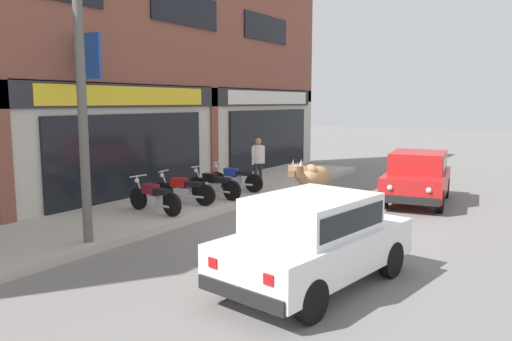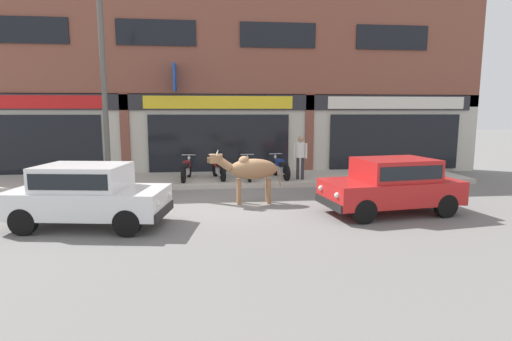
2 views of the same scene
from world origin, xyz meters
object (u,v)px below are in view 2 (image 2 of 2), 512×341
Objects in this scene: car_0 at (87,192)px; car_1 at (392,183)px; motorcycle_0 at (186,169)px; motorcycle_3 at (281,168)px; motorcycle_2 at (248,169)px; pedestrian at (300,153)px; cow at (250,170)px; utility_pole at (105,95)px; motorcycle_1 at (219,169)px.

car_1 is at bearing 3.02° from car_0.
motorcycle_0 and motorcycle_3 have the same top height.
pedestrian is at bearing -8.41° from motorcycle_2.
cow is 3.93m from motorcycle_0.
cow is 5.76m from utility_pole.
motorcycle_0 is 3.77m from utility_pole.
motorcycle_1 is 0.99× the size of motorcycle_3.
pedestrian is at bearing -8.70° from motorcycle_1.
motorcycle_3 is (2.34, -0.03, 0.00)m from motorcycle_1.
car_0 reaches higher than motorcycle_3.
pedestrian is at bearing 38.60° from car_0.
utility_pole is at bearing -167.95° from motorcycle_1.
utility_pole reaches higher than car_0.
motorcycle_0 is (-2.05, 3.33, -0.44)m from cow.
utility_pole is at bearing -177.07° from pedestrian.
motorcycle_2 is 2.02m from pedestrian.
motorcycle_2 is (0.24, 3.23, -0.44)m from cow.
motorcycle_1 is 1.11m from motorcycle_2.
car_1 is 0.62× the size of utility_pole.
pedestrian reaches higher than car_0.
motorcycle_3 is at bearing -0.77° from motorcycle_1.
motorcycle_3 is 1.13× the size of pedestrian.
motorcycle_0 is at bearing 69.78° from car_0.
motorcycle_2 is (1.10, -0.18, 0.00)m from motorcycle_1.
pedestrian is at bearing 54.00° from cow.
car_1 is at bearing -40.79° from motorcycle_0.
motorcycle_0 is at bearing 121.64° from cow.
car_1 is 2.10× the size of motorcycle_1.
cow is 1.19× the size of motorcycle_2.
car_0 is (-3.99, -1.95, -0.19)m from cow.
car_0 is at bearing -81.94° from utility_pole.
motorcycle_3 is (3.54, 0.05, 0.00)m from motorcycle_0.
motorcycle_1 is at bearing 131.95° from car_1.
car_0 is 7.65m from motorcycle_3.
pedestrian is (1.91, -0.28, 0.60)m from motorcycle_2.
utility_pole reaches higher than cow.
car_1 is at bearing -54.89° from motorcycle_2.
cow reaches higher than motorcycle_3.
pedestrian reaches higher than cow.
pedestrian is (2.14, 2.95, 0.16)m from cow.
motorcycle_1 is at bearing 4.07° from motorcycle_0.
car_0 is at bearing -153.99° from cow.
motorcycle_2 is 1.13× the size of pedestrian.
car_1 is (3.60, -1.55, -0.19)m from cow.
cow reaches higher than motorcycle_0.
cow is at bearing -29.32° from utility_pole.
motorcycle_0 is 1.20m from motorcycle_1.
motorcycle_1 is 2.34m from motorcycle_3.
car_0 is 2.09× the size of motorcycle_3.
motorcycle_3 is at bearing 44.20° from car_0.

